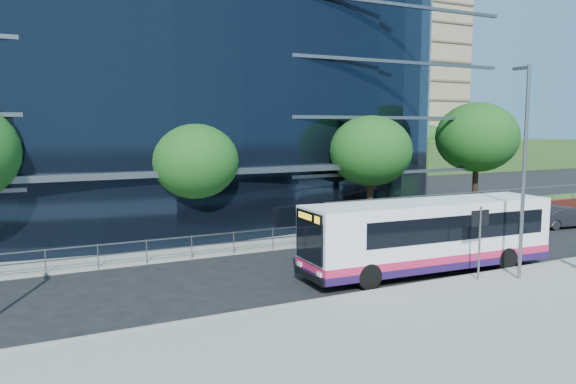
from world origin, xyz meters
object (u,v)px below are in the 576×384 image
tree_far_b (195,162)px  tree_dist_f (429,139)px  city_bus (430,235)px  tree_far_d (477,137)px  streetlight_east (524,166)px  street_sign (480,227)px  tree_dist_e (336,138)px  tree_far_c (371,151)px  parked_car (563,217)px

tree_far_b → tree_dist_f: (43.00, 32.50, 0.00)m
city_bus → tree_dist_f: bearing=52.0°
tree_far_d → city_bus: tree_far_d is taller
tree_far_d → tree_dist_f: (24.00, 32.00, -0.98)m
streetlight_east → city_bus: streetlight_east is taller
tree_dist_f → street_sign: bearing=-129.2°
tree_dist_f → tree_far_b: bearing=-142.9°
city_bus → tree_far_d: bearing=41.2°
tree_dist_e → tree_far_c: bearing=-118.7°
tree_far_c → tree_dist_e: 35.36m
tree_far_b → tree_far_c: (10.00, -0.50, 0.33)m
street_sign → streetlight_east: bearing=-21.4°
tree_dist_f → city_bus: size_ratio=0.56×
parked_car → streetlight_east: bearing=127.3°
tree_far_d → city_bus: bearing=-141.7°
tree_dist_f → tree_far_c: bearing=-135.0°
parked_car → tree_dist_f: bearing=-24.1°
tree_far_c → tree_far_d: 9.08m
street_sign → city_bus: (-0.51, 2.12, -0.60)m
tree_dist_e → streetlight_east: (-18.00, -42.17, -0.10)m
tree_dist_e → streetlight_east: bearing=-113.1°
tree_far_d → tree_far_c: bearing=-173.7°
street_sign → tree_far_b: size_ratio=0.46×
tree_far_c → city_bus: 9.47m
tree_dist_e → streetlight_east: streetlight_east is taller
streetlight_east → city_bus: 4.44m
tree_dist_e → tree_dist_f: tree_dist_e is taller
tree_far_c → tree_far_d: bearing=6.3°
tree_dist_e → tree_far_b: bearing=-131.5°
tree_dist_e → parked_car: 35.96m
tree_dist_f → streetlight_east: (-34.00, -44.17, 0.23)m
tree_far_b → city_bus: 11.68m
street_sign → streetlight_east: (1.50, -0.59, 2.29)m
city_bus → parked_car: (13.80, 4.26, -0.91)m
street_sign → city_bus: size_ratio=0.26×
city_bus → parked_car: bearing=20.1°
tree_far_b → tree_dist_f: size_ratio=1.00×
street_sign → city_bus: street_sign is taller
tree_far_d → tree_dist_e: (8.00, 30.00, -0.65)m
street_sign → tree_dist_f: 56.25m
tree_far_b → tree_far_c: 10.02m
tree_far_b → tree_dist_f: 53.90m
street_sign → tree_far_b: 13.54m
tree_dist_f → streetlight_east: size_ratio=0.76×
tree_far_b → tree_dist_e: tree_dist_e is taller
tree_dist_e → tree_dist_f: bearing=7.1°
street_sign → tree_dist_e: bearing=64.9°
street_sign → tree_far_d: (11.50, 11.59, 3.04)m
street_sign → city_bus: 2.26m
tree_dist_f → streetlight_east: streetlight_east is taller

